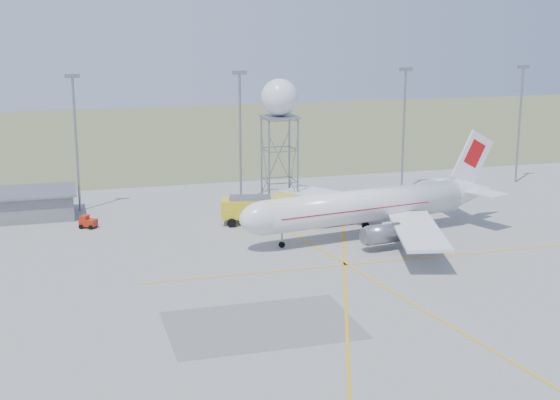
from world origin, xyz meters
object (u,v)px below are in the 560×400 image
object	(u,v)px
airliner_main	(368,206)
fire_truck	(260,210)
baggage_tug	(88,223)
radar_tower	(279,138)

from	to	relation	value
airliner_main	fire_truck	world-z (taller)	airliner_main
airliner_main	fire_truck	size ratio (longest dim) A/B	3.59
fire_truck	baggage_tug	bearing A→B (deg)	-175.20
airliner_main	baggage_tug	distance (m)	38.82
radar_tower	fire_truck	size ratio (longest dim) A/B	1.83
airliner_main	radar_tower	distance (m)	19.50
fire_truck	airliner_main	bearing A→B (deg)	-22.83
baggage_tug	airliner_main	bearing A→B (deg)	7.87
airliner_main	radar_tower	size ratio (longest dim) A/B	1.96
airliner_main	baggage_tug	world-z (taller)	airliner_main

